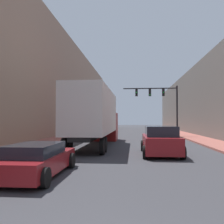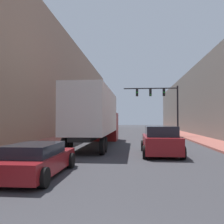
{
  "view_description": "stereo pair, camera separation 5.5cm",
  "coord_description": "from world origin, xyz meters",
  "px_view_note": "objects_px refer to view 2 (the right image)",
  "views": [
    {
      "loc": [
        0.52,
        -2.19,
        2.07
      ],
      "look_at": [
        -0.75,
        12.24,
        2.53
      ],
      "focal_mm": 40.0,
      "sensor_mm": 36.0,
      "label": 1
    },
    {
      "loc": [
        0.58,
        -2.19,
        2.07
      ],
      "look_at": [
        -0.75,
        12.24,
        2.53
      ],
      "focal_mm": 40.0,
      "sensor_mm": 36.0,
      "label": 2
    }
  ],
  "objects_px": {
    "semi_truck": "(97,116)",
    "suv_car": "(160,141)",
    "sedan_car": "(37,160)",
    "traffic_signal_gantry": "(163,100)"
  },
  "relations": [
    {
      "from": "semi_truck",
      "to": "traffic_signal_gantry",
      "type": "xyz_separation_m",
      "value": [
        6.47,
        11.15,
        2.13
      ]
    },
    {
      "from": "traffic_signal_gantry",
      "to": "sedan_car",
      "type": "bearing_deg",
      "value": -107.7
    },
    {
      "from": "suv_car",
      "to": "traffic_signal_gantry",
      "type": "bearing_deg",
      "value": 83.24
    },
    {
      "from": "semi_truck",
      "to": "suv_car",
      "type": "relative_size",
      "value": 2.82
    },
    {
      "from": "traffic_signal_gantry",
      "to": "suv_car",
      "type": "bearing_deg",
      "value": -96.76
    },
    {
      "from": "semi_truck",
      "to": "suv_car",
      "type": "bearing_deg",
      "value": -46.01
    },
    {
      "from": "semi_truck",
      "to": "sedan_car",
      "type": "height_order",
      "value": "semi_truck"
    },
    {
      "from": "semi_truck",
      "to": "sedan_car",
      "type": "relative_size",
      "value": 2.94
    },
    {
      "from": "semi_truck",
      "to": "sedan_car",
      "type": "bearing_deg",
      "value": -92.95
    },
    {
      "from": "sedan_car",
      "to": "traffic_signal_gantry",
      "type": "relative_size",
      "value": 0.68
    }
  ]
}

